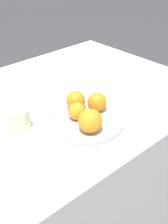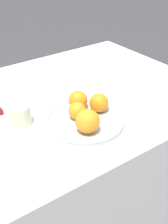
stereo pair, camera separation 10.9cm
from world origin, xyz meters
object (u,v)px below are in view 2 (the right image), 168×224
(water_glass, at_px, (136,78))
(orange_3, at_px, (78,100))
(orange_0, at_px, (88,121))
(orange_1, at_px, (77,111))
(orange_2, at_px, (99,103))
(fruit_platter, at_px, (84,121))
(cup_0, at_px, (20,115))

(water_glass, bearing_deg, orange_3, -176.04)
(orange_0, distance_m, orange_1, 0.09)
(orange_2, relative_size, water_glass, 0.74)
(orange_0, height_order, orange_2, orange_0)
(fruit_platter, distance_m, orange_0, 0.09)
(orange_0, xyz_separation_m, orange_3, (0.06, 0.14, -0.01))
(orange_2, xyz_separation_m, orange_3, (-0.05, 0.06, -0.00))
(orange_0, height_order, cup_0, orange_0)
(orange_0, height_order, orange_1, orange_0)
(orange_0, relative_size, water_glass, 0.86)
(orange_0, height_order, water_glass, orange_0)
(orange_0, relative_size, orange_1, 1.30)
(orange_1, bearing_deg, orange_3, 52.52)
(orange_0, bearing_deg, water_glass, 23.46)
(water_glass, relative_size, cup_0, 1.26)
(cup_0, bearing_deg, orange_1, -34.01)
(orange_0, distance_m, orange_3, 0.16)
(orange_2, distance_m, cup_0, 0.29)
(fruit_platter, distance_m, cup_0, 0.23)
(orange_1, height_order, orange_3, orange_3)
(orange_1, bearing_deg, orange_2, -3.42)
(orange_1, distance_m, water_glass, 0.37)
(orange_0, bearing_deg, fruit_platter, 62.81)
(orange_0, relative_size, orange_3, 1.16)
(orange_1, distance_m, cup_0, 0.20)
(cup_0, bearing_deg, fruit_platter, -36.28)
(water_glass, bearing_deg, orange_0, -156.54)
(orange_2, bearing_deg, cup_0, 155.55)
(fruit_platter, height_order, orange_1, orange_1)
(orange_0, distance_m, orange_2, 0.14)
(fruit_platter, relative_size, orange_3, 4.03)
(fruit_platter, relative_size, cup_0, 3.74)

